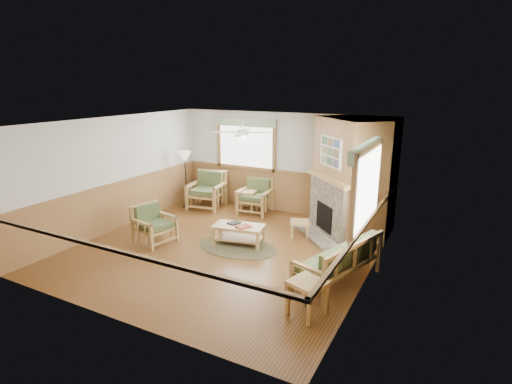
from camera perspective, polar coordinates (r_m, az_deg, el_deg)
The scene contains 24 objects.
floor at distance 8.67m, azimuth -4.54°, elevation -8.14°, with size 6.00×6.00×0.01m, color brown.
ceiling at distance 7.99m, azimuth -4.95°, elevation 9.94°, with size 6.00×6.00×0.01m, color white.
wall_back at distance 10.81m, azimuth 3.80°, elevation 4.14°, with size 6.00×0.02×2.70m, color silver.
wall_front at distance 6.04m, azimuth -20.20°, elevation -5.93°, with size 6.00×0.02×2.70m, color silver.
wall_left at distance 10.12m, azimuth -19.26°, elevation 2.53°, with size 0.02×6.00×2.70m, color silver.
wall_right at distance 7.14m, azimuth 16.08°, elevation -2.33°, with size 0.02×6.00×2.70m, color silver.
wainscot at distance 8.47m, azimuth -4.62°, elevation -4.70°, with size 6.00×6.00×1.10m, color olive, non-canonical shape.
fireplace at distance 9.27m, azimuth 13.02°, elevation 1.89°, with size 2.20×2.20×2.70m, color olive, non-canonical shape.
window_back at distance 11.10m, azimuth -1.45°, elevation 10.61°, with size 1.90×0.16×1.50m, color white, non-canonical shape.
window_right at distance 6.70m, azimuth 16.13°, elevation 6.91°, with size 0.16×1.90×1.50m, color white, non-canonical shape.
ceiling_fan at distance 8.10m, azimuth -1.97°, elevation 9.78°, with size 1.24×1.24×0.36m, color white, non-canonical shape.
sofa at distance 7.32m, azimuth 11.60°, elevation -9.46°, with size 0.73×1.79×0.82m, color tan, non-canonical shape.
armchair_back_left at distance 11.34m, azimuth -7.09°, elevation 0.22°, with size 0.91×0.91×1.02m, color tan, non-canonical shape.
armchair_back_right at distance 10.88m, azimuth -0.14°, elevation -0.62°, with size 0.81×0.81×0.90m, color tan, non-canonical shape.
armchair_left at distance 9.12m, azimuth -14.29°, elevation -4.51°, with size 0.75×0.75×0.84m, color tan, non-canonical shape.
coffee_table at distance 8.82m, azimuth -2.51°, elevation -6.11°, with size 1.10×0.55×0.44m, color tan, non-canonical shape.
end_table_chairs at distance 11.05m, azimuth -1.33°, elevation -1.25°, with size 0.52×0.50×0.58m, color tan, non-canonical shape.
end_table_sofa at distance 6.32m, azimuth 7.32°, elevation -14.80°, with size 0.51×0.49×0.57m, color tan, non-canonical shape.
footstool at distance 9.33m, azimuth 6.25°, elevation -5.22°, with size 0.42×0.42×0.37m, color tan, non-canonical shape.
braided_rug at distance 8.75m, azimuth -2.64°, elevation -7.81°, with size 1.80×1.80×0.01m, color #4B462E.
floor_lamp_left at distance 11.42m, azimuth -10.00°, elevation 1.75°, with size 0.37×0.37×1.61m, color black, non-canonical shape.
floor_lamp_right at distance 8.50m, azimuth 14.24°, elevation -2.93°, with size 0.39×0.39×1.69m, color black, non-canonical shape.
book_red at distance 8.63m, azimuth -1.83°, elevation -4.85°, with size 0.22×0.30×0.03m, color maroon.
book_dark at distance 8.87m, azimuth -3.14°, elevation -4.33°, with size 0.20×0.27×0.03m, color black.
Camera 1 is at (4.29, -6.70, 3.44)m, focal length 28.00 mm.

